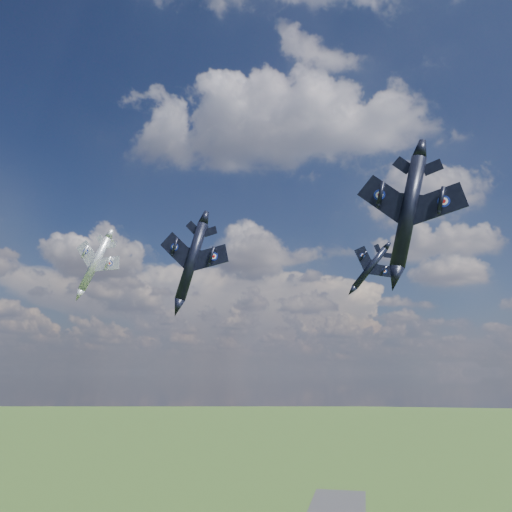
% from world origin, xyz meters
% --- Properties ---
extents(jet_lead_navy, '(12.81, 16.69, 6.44)m').
position_xyz_m(jet_lead_navy, '(-7.36, 3.86, 81.93)').
color(jet_lead_navy, black).
extents(jet_right_navy, '(14.40, 17.32, 5.79)m').
position_xyz_m(jet_right_navy, '(21.48, -15.89, 81.15)').
color(jet_right_navy, black).
extents(jet_high_navy, '(10.14, 13.86, 8.10)m').
position_xyz_m(jet_high_navy, '(18.60, 33.18, 85.77)').
color(jet_high_navy, black).
extents(jet_left_silver, '(10.56, 13.96, 6.79)m').
position_xyz_m(jet_left_silver, '(-27.26, 11.30, 84.01)').
color(jet_left_silver, '#A7A9B2').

